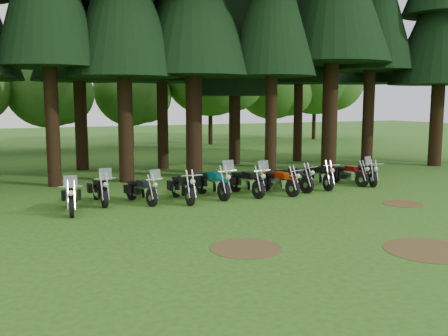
{
  "coord_description": "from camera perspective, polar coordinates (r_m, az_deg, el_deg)",
  "views": [
    {
      "loc": [
        -8.45,
        -12.63,
        3.6
      ],
      "look_at": [
        -0.4,
        5.0,
        1.0
      ],
      "focal_mm": 40.0,
      "sensor_mm": 36.0,
      "label": 1
    }
  ],
  "objects": [
    {
      "name": "motorcycle_8",
      "position": [
        21.22,
        10.74,
        -0.97
      ],
      "size": [
        0.42,
        2.27,
        0.92
      ],
      "rotation": [
        0.0,
        0.0,
        -0.11
      ],
      "color": "black",
      "rests_on": "ground"
    },
    {
      "name": "motorcycle_10",
      "position": [
        22.64,
        16.0,
        -0.68
      ],
      "size": [
        0.84,
        2.04,
        0.86
      ],
      "rotation": [
        0.0,
        0.0,
        -0.35
      ],
      "color": "black",
      "rests_on": "ground"
    },
    {
      "name": "motorcycle_3",
      "position": [
        18.1,
        -4.77,
        -2.32
      ],
      "size": [
        0.33,
        2.29,
        0.93
      ],
      "rotation": [
        0.0,
        0.0,
        -0.02
      ],
      "color": "black",
      "rests_on": "ground"
    },
    {
      "name": "dirt_patch_1",
      "position": [
        18.78,
        19.73,
        -3.85
      ],
      "size": [
        1.4,
        1.4,
        0.01
      ],
      "primitive_type": "cylinder",
      "color": "#4C3D1E",
      "rests_on": "ground"
    },
    {
      "name": "motorcycle_6",
      "position": [
        19.57,
        6.19,
        -1.67
      ],
      "size": [
        0.69,
        2.12,
        0.88
      ],
      "rotation": [
        0.0,
        0.0,
        0.26
      ],
      "color": "black",
      "rests_on": "ground"
    },
    {
      "name": "dirt_patch_2",
      "position": [
        13.29,
        22.42,
        -8.65
      ],
      "size": [
        2.2,
        2.2,
        0.01
      ],
      "primitive_type": "cylinder",
      "color": "#4C3D1E",
      "rests_on": "ground"
    },
    {
      "name": "dirt_patch_0",
      "position": [
        12.47,
        2.52,
        -9.12
      ],
      "size": [
        1.8,
        1.8,
        0.01
      ],
      "primitive_type": "cylinder",
      "color": "#4C3D1E",
      "rests_on": "ground"
    },
    {
      "name": "motorcycle_9",
      "position": [
        22.26,
        14.0,
        -0.74
      ],
      "size": [
        0.78,
        2.09,
        1.32
      ],
      "rotation": [
        0.0,
        0.0,
        0.26
      ],
      "color": "black",
      "rests_on": "ground"
    },
    {
      "name": "motorcycle_7",
      "position": [
        20.39,
        7.78,
        -1.29
      ],
      "size": [
        0.7,
        2.17,
        0.9
      ],
      "rotation": [
        0.0,
        0.0,
        0.26
      ],
      "color": "black",
      "rests_on": "ground"
    },
    {
      "name": "decid_4",
      "position": [
        40.23,
        -10.22,
        8.62
      ],
      "size": [
        5.93,
        5.76,
        7.41
      ],
      "color": "black",
      "rests_on": "ground"
    },
    {
      "name": "motorcycle_2",
      "position": [
        17.95,
        -9.42,
        -2.6
      ],
      "size": [
        0.76,
        2.08,
        1.31
      ],
      "rotation": [
        0.0,
        0.0,
        0.25
      ],
      "color": "black",
      "rests_on": "ground"
    },
    {
      "name": "decid_5",
      "position": [
        41.92,
        -0.96,
        11.25
      ],
      "size": [
        8.45,
        8.21,
        10.56
      ],
      "color": "black",
      "rests_on": "ground"
    },
    {
      "name": "decid_3",
      "position": [
        37.95,
        -19.11,
        8.61
      ],
      "size": [
        6.12,
        5.95,
        7.65
      ],
      "color": "black",
      "rests_on": "ground"
    },
    {
      "name": "motorcycle_4",
      "position": [
        18.79,
        -1.33,
        -1.83
      ],
      "size": [
        0.61,
        2.43,
        1.52
      ],
      "rotation": [
        0.0,
        0.0,
        0.12
      ],
      "color": "black",
      "rests_on": "ground"
    },
    {
      "name": "motorcycle_0",
      "position": [
        16.98,
        -17.05,
        -3.37
      ],
      "size": [
        0.56,
        2.18,
        1.37
      ],
      "rotation": [
        0.0,
        0.0,
        -0.13
      ],
      "color": "black",
      "rests_on": "ground"
    },
    {
      "name": "decid_7",
      "position": [
        48.4,
        10.91,
        10.62
      ],
      "size": [
        8.44,
        8.2,
        10.55
      ],
      "color": "black",
      "rests_on": "ground"
    },
    {
      "name": "motorcycle_5",
      "position": [
        19.21,
        2.62,
        -1.69
      ],
      "size": [
        0.57,
        2.33,
        1.46
      ],
      "rotation": [
        0.0,
        0.0,
        0.12
      ],
      "color": "black",
      "rests_on": "ground"
    },
    {
      "name": "decid_6",
      "position": [
        46.0,
        6.0,
        9.6
      ],
      "size": [
        7.06,
        6.86,
        8.82
      ],
      "color": "black",
      "rests_on": "ground"
    },
    {
      "name": "motorcycle_1",
      "position": [
        18.17,
        -13.98,
        -2.52
      ],
      "size": [
        0.41,
        2.21,
        1.39
      ],
      "rotation": [
        0.0,
        0.0,
        0.0
      ],
      "color": "black",
      "rests_on": "ground"
    },
    {
      "name": "ground",
      "position": [
        15.61,
        9.04,
        -5.79
      ],
      "size": [
        120.0,
        120.0,
        0.0
      ],
      "primitive_type": "plane",
      "color": "#295B16",
      "rests_on": "ground"
    },
    {
      "name": "pine_back_4",
      "position": [
        29.1,
        1.26,
        16.84
      ],
      "size": [
        4.94,
        4.94,
        13.78
      ],
      "color": "black",
      "rests_on": "ground"
    }
  ]
}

